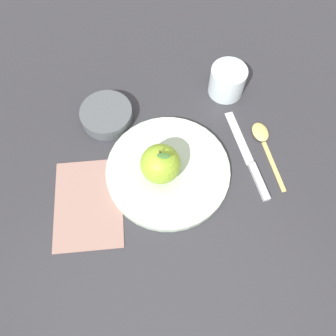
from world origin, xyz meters
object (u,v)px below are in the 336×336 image
Objects in this scene: dinner_plate at (168,170)px; cup at (228,80)px; spoon at (263,139)px; side_bowl at (106,114)px; apple at (161,164)px; knife at (250,162)px; linen_napkin at (89,203)px.

dinner_plate is 3.17× the size of cup.
dinner_plate is at bearing -71.40° from cup.
dinner_plate is 0.25m from cup.
dinner_plate is at bearing -108.49° from spoon.
spoon is at bearing 41.82° from side_bowl.
side_bowl is at bearing -112.70° from cup.
apple is (-0.00, -0.02, 0.05)m from dinner_plate.
apple reaches higher than side_bowl.
knife is (0.09, 0.16, -0.05)m from apple.
spoon is 0.85× the size of linen_napkin.
side_bowl is 0.28m from cup.
knife is at bearing 58.35° from dinner_plate.
apple is at bearing -119.92° from knife.
apple is 1.14× the size of cup.
cup is 0.39× the size of knife.
cup is at bearing 106.84° from apple.
side_bowl is at bearing -138.18° from spoon.
knife is 1.31× the size of spoon.
knife is at bearing 60.08° from apple.
spoon reaches higher than knife.
dinner_plate is at bearing 74.57° from linen_napkin.
side_bowl is 0.34m from spoon.
dinner_plate is 1.35× the size of linen_napkin.
cup is at bearing 169.25° from spoon.
side_bowl is 0.32m from knife.
cup reaches higher than knife.
spoon is (0.25, 0.23, -0.01)m from side_bowl.
dinner_plate is at bearing 6.71° from side_bowl.
spoon reaches higher than linen_napkin.
cup is at bearing 108.60° from dinner_plate.
dinner_plate is 1.22× the size of knife.
dinner_plate is 0.05m from apple.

